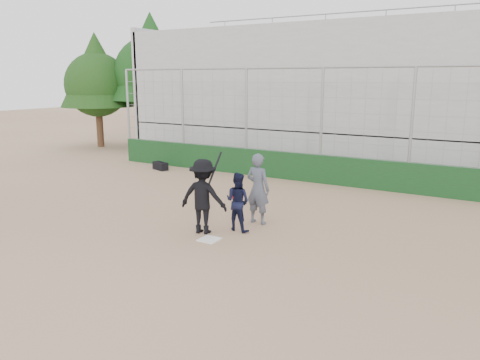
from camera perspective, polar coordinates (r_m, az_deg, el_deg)
The scene contains 10 objects.
ground at distance 10.88m, azimuth -3.75°, elevation -7.29°, with size 90.00×90.00×0.00m, color #836047.
home_plate at distance 10.88m, azimuth -3.75°, elevation -7.23°, with size 0.44×0.44×0.02m, color white.
backstop at distance 16.73m, azimuth 9.73°, elevation 2.89°, with size 18.10×0.25×4.04m.
bleachers at distance 21.23m, azimuth 14.74°, elevation 9.97°, with size 20.25×6.70×6.98m.
tree_left at distance 25.71m, azimuth -10.74°, elevation 13.76°, with size 4.48×4.48×7.00m.
tree_right at distance 26.35m, azimuth -17.08°, elevation 12.03°, with size 3.84×3.84×6.00m.
batter_at_plate at distance 11.14m, azimuth -4.51°, elevation -2.00°, with size 1.26×0.87×1.94m.
catcher_crouched at distance 11.37m, azimuth -0.29°, elevation -3.78°, with size 0.78×0.66×1.00m.
umpire at distance 11.86m, azimuth 2.20°, elevation -1.49°, with size 0.66×0.43×1.63m, color #464C59.
equipment_bag at distance 19.25m, azimuth -9.68°, elevation 1.70°, with size 0.80×0.53×0.35m.
Camera 1 is at (5.77, -8.47, 3.65)m, focal length 35.00 mm.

